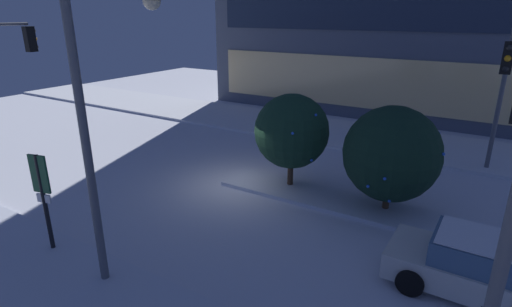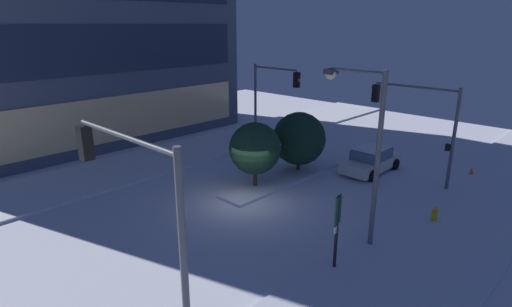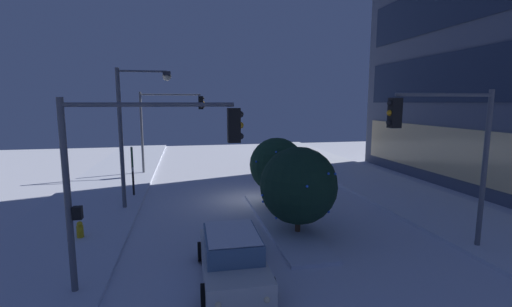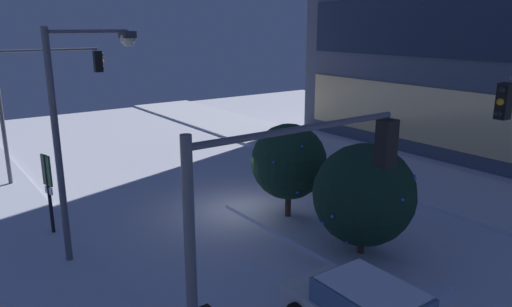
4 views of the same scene
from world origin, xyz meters
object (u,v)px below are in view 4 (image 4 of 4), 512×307
parking_info_sign (48,185)px  decorated_tree_left_of_median (289,162)px  traffic_light_corner_near_left (44,87)px  decorated_tree_median (364,195)px  street_lamp_arched (80,112)px  traffic_light_corner_near_right (288,212)px

parking_info_sign → decorated_tree_left_of_median: size_ratio=0.80×
traffic_light_corner_near_left → decorated_tree_median: bearing=-67.7°
traffic_light_corner_near_left → decorated_tree_left_of_median: size_ratio=1.69×
traffic_light_corner_near_left → street_lamp_arched: (9.10, -1.09, 0.30)m
street_lamp_arched → decorated_tree_left_of_median: 7.42m
parking_info_sign → decorated_tree_median: 10.45m
traffic_light_corner_near_right → decorated_tree_median: bearing=28.9°
traffic_light_corner_near_right → traffic_light_corner_near_left: bearing=90.3°
street_lamp_arched → traffic_light_corner_near_right: bearing=-80.9°
parking_info_sign → decorated_tree_left_of_median: bearing=-39.2°
decorated_tree_median → decorated_tree_left_of_median: size_ratio=1.00×
decorated_tree_left_of_median → traffic_light_corner_near_right: bearing=-40.1°
street_lamp_arched → parking_info_sign: (-2.39, -0.61, -2.78)m
traffic_light_corner_near_left → parking_info_sign: bearing=-104.2°
traffic_light_corner_near_left → parking_info_sign: 7.35m
traffic_light_corner_near_left → decorated_tree_left_of_median: traffic_light_corner_near_left is taller
parking_info_sign → street_lamp_arched: bearing=-88.9°
traffic_light_corner_near_right → street_lamp_arched: size_ratio=0.79×
traffic_light_corner_near_left → decorated_tree_median: size_ratio=1.69×
traffic_light_corner_near_left → parking_info_sign: size_ratio=2.13×
traffic_light_corner_near_right → street_lamp_arched: street_lamp_arched is taller
parking_info_sign → decorated_tree_left_of_median: 8.37m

